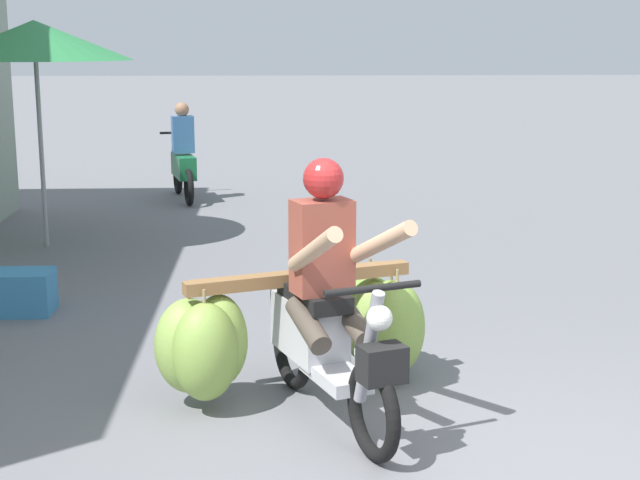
{
  "coord_description": "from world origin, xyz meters",
  "views": [
    {
      "loc": [
        -1.06,
        -4.39,
        2.24
      ],
      "look_at": [
        -0.73,
        1.96,
        0.9
      ],
      "focal_mm": 53.07,
      "sensor_mm": 36.0,
      "label": 1
    }
  ],
  "objects_px": {
    "motorbike_distant_ahead_left": "(183,161)",
    "market_umbrella_near_shop": "(35,40)",
    "produce_crate": "(19,292)",
    "motorbike_main_loaded": "(311,327)"
  },
  "relations": [
    {
      "from": "motorbike_distant_ahead_left",
      "to": "produce_crate",
      "type": "distance_m",
      "value": 5.8
    },
    {
      "from": "market_umbrella_near_shop",
      "to": "produce_crate",
      "type": "xyz_separation_m",
      "value": [
        0.39,
        -2.69,
        -2.07
      ]
    },
    {
      "from": "produce_crate",
      "to": "motorbike_distant_ahead_left",
      "type": "bearing_deg",
      "value": 81.39
    },
    {
      "from": "motorbike_distant_ahead_left",
      "to": "market_umbrella_near_shop",
      "type": "relative_size",
      "value": 0.65
    },
    {
      "from": "motorbike_distant_ahead_left",
      "to": "produce_crate",
      "type": "bearing_deg",
      "value": -98.61
    },
    {
      "from": "motorbike_distant_ahead_left",
      "to": "motorbike_main_loaded",
      "type": "bearing_deg",
      "value": -79.1
    },
    {
      "from": "motorbike_main_loaded",
      "to": "motorbike_distant_ahead_left",
      "type": "relative_size",
      "value": 1.24
    },
    {
      "from": "market_umbrella_near_shop",
      "to": "produce_crate",
      "type": "relative_size",
      "value": 4.4
    },
    {
      "from": "motorbike_distant_ahead_left",
      "to": "produce_crate",
      "type": "height_order",
      "value": "motorbike_distant_ahead_left"
    },
    {
      "from": "motorbike_main_loaded",
      "to": "produce_crate",
      "type": "distance_m",
      "value": 3.14
    }
  ]
}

